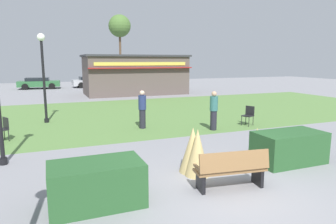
% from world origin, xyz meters
% --- Properties ---
extents(ground_plane, '(80.00, 80.00, 0.00)m').
position_xyz_m(ground_plane, '(0.00, 0.00, 0.00)').
color(ground_plane, gray).
extents(lawn_patch, '(36.00, 12.00, 0.01)m').
position_xyz_m(lawn_patch, '(0.00, 11.04, 0.00)').
color(lawn_patch, '#5B8442').
rests_on(lawn_patch, ground_plane).
extents(park_bench, '(1.75, 0.74, 0.95)m').
position_xyz_m(park_bench, '(0.11, 0.15, 0.48)').
color(park_bench, olive).
rests_on(park_bench, ground_plane).
extents(hedge_left, '(1.90, 1.10, 0.91)m').
position_xyz_m(hedge_left, '(-2.92, 0.53, 0.46)').
color(hedge_left, '#28562B').
rests_on(hedge_left, ground_plane).
extents(hedge_right, '(2.03, 1.10, 0.92)m').
position_xyz_m(hedge_right, '(2.73, 1.12, 0.46)').
color(hedge_right, '#28562B').
rests_on(hedge_right, ground_plane).
extents(ornamental_grass_behind_left, '(0.73, 0.73, 1.22)m').
position_xyz_m(ornamental_grass_behind_left, '(-0.22, 1.51, 0.61)').
color(ornamental_grass_behind_left, tan).
rests_on(ornamental_grass_behind_left, ground_plane).
extents(ornamental_grass_behind_right, '(0.66, 0.66, 1.24)m').
position_xyz_m(ornamental_grass_behind_right, '(-0.22, 1.23, 0.62)').
color(ornamental_grass_behind_right, tan).
rests_on(ornamental_grass_behind_right, ground_plane).
extents(ornamental_grass_behind_center, '(0.66, 0.66, 0.97)m').
position_xyz_m(ornamental_grass_behind_center, '(2.06, 1.74, 0.49)').
color(ornamental_grass_behind_center, tan).
rests_on(ornamental_grass_behind_center, ground_plane).
extents(lamppost_far, '(0.36, 0.36, 4.23)m').
position_xyz_m(lamppost_far, '(-3.87, 10.08, 2.66)').
color(lamppost_far, black).
rests_on(lamppost_far, ground_plane).
extents(trash_bin, '(0.52, 0.52, 0.80)m').
position_xyz_m(trash_bin, '(3.60, 1.47, 0.40)').
color(trash_bin, '#2D4233').
rests_on(trash_bin, ground_plane).
extents(food_kiosk, '(9.05, 4.88, 3.47)m').
position_xyz_m(food_kiosk, '(3.68, 21.02, 1.75)').
color(food_kiosk, '#594C47').
rests_on(food_kiosk, ground_plane).
extents(cafe_chair_west, '(0.60, 0.60, 0.89)m').
position_xyz_m(cafe_chair_west, '(-5.36, 6.94, 0.53)').
color(cafe_chair_west, black).
rests_on(cafe_chair_west, ground_plane).
extents(cafe_chair_east, '(0.58, 0.58, 0.89)m').
position_xyz_m(cafe_chair_east, '(4.87, 5.93, 0.53)').
color(cafe_chair_east, black).
rests_on(cafe_chair_east, ground_plane).
extents(person_strolling, '(0.34, 0.34, 1.69)m').
position_xyz_m(person_strolling, '(0.09, 7.12, 0.86)').
color(person_strolling, '#23232D').
rests_on(person_strolling, ground_plane).
extents(person_standing, '(0.34, 0.34, 1.69)m').
position_xyz_m(person_standing, '(2.84, 5.65, 0.86)').
color(person_standing, '#23232D').
rests_on(person_standing, ground_plane).
extents(parked_car_west_slot, '(4.32, 2.28, 1.20)m').
position_xyz_m(parked_car_west_slot, '(-4.55, 29.71, 0.64)').
color(parked_car_west_slot, '#2D6638').
rests_on(parked_car_west_slot, ground_plane).
extents(parked_car_center_slot, '(4.28, 2.21, 1.20)m').
position_xyz_m(parked_car_center_slot, '(0.96, 29.70, 0.64)').
color(parked_car_center_slot, '#B7BABF').
rests_on(parked_car_center_slot, ground_plane).
extents(parked_car_east_slot, '(4.31, 2.26, 1.20)m').
position_xyz_m(parked_car_east_slot, '(5.78, 29.70, 0.64)').
color(parked_car_east_slot, navy).
rests_on(parked_car_east_slot, ground_plane).
extents(tree_left_bg, '(2.80, 2.80, 8.73)m').
position_xyz_m(tree_left_bg, '(5.26, 33.45, 7.23)').
color(tree_left_bg, brown).
rests_on(tree_left_bg, ground_plane).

